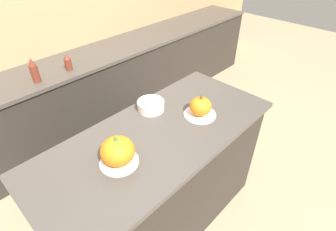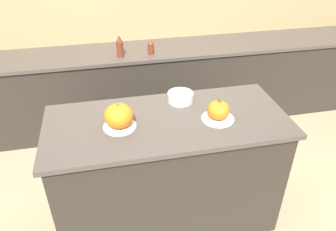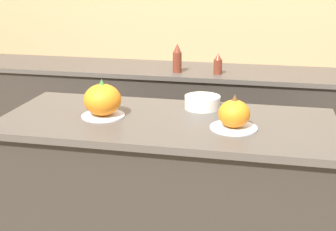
{
  "view_description": "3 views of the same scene",
  "coord_description": "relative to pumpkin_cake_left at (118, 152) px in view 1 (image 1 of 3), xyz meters",
  "views": [
    {
      "loc": [
        -0.87,
        -0.92,
        2.04
      ],
      "look_at": [
        0.07,
        -0.02,
        1.06
      ],
      "focal_mm": 28.0,
      "sensor_mm": 36.0,
      "label": 1
    },
    {
      "loc": [
        -0.39,
        -1.82,
        2.18
      ],
      "look_at": [
        -0.0,
        -0.04,
        1.01
      ],
      "focal_mm": 35.0,
      "sensor_mm": 36.0,
      "label": 2
    },
    {
      "loc": [
        0.47,
        -2.16,
        1.68
      ],
      "look_at": [
        0.01,
        -0.01,
        0.97
      ],
      "focal_mm": 50.0,
      "sensor_mm": 36.0,
      "label": 3
    }
  ],
  "objects": [
    {
      "name": "ground_plane",
      "position": [
        0.33,
        0.02,
        -1.04
      ],
      "size": [
        12.0,
        12.0,
        0.0
      ],
      "primitive_type": "plane",
      "color": "tan"
    },
    {
      "name": "wall_back",
      "position": [
        0.33,
        1.81,
        0.21
      ],
      "size": [
        8.0,
        0.06,
        2.5
      ],
      "color": "tan",
      "rests_on": "ground_plane"
    },
    {
      "name": "kitchen_island",
      "position": [
        0.33,
        0.02,
        -0.56
      ],
      "size": [
        1.67,
        0.73,
        0.95
      ],
      "color": "#2D2823",
      "rests_on": "ground_plane"
    },
    {
      "name": "back_counter",
      "position": [
        0.33,
        1.48,
        -0.59
      ],
      "size": [
        6.0,
        0.6,
        0.9
      ],
      "color": "#2D2823",
      "rests_on": "ground_plane"
    },
    {
      "name": "pumpkin_cake_left",
      "position": [
        0.0,
        0.0,
        0.0
      ],
      "size": [
        0.22,
        0.22,
        0.2
      ],
      "color": "silver",
      "rests_on": "kitchen_island"
    },
    {
      "name": "pumpkin_cake_right",
      "position": [
        0.66,
        -0.05,
        -0.02
      ],
      "size": [
        0.22,
        0.22,
        0.17
      ],
      "color": "silver",
      "rests_on": "kitchen_island"
    },
    {
      "name": "bottle_tall",
      "position": [
        0.12,
        1.34,
        -0.03
      ],
      "size": [
        0.07,
        0.07,
        0.22
      ],
      "color": "maroon",
      "rests_on": "back_counter"
    },
    {
      "name": "bottle_short",
      "position": [
        0.43,
        1.34,
        -0.06
      ],
      "size": [
        0.06,
        0.06,
        0.16
      ],
      "color": "maroon",
      "rests_on": "back_counter"
    },
    {
      "name": "mixing_bowl",
      "position": [
        0.47,
        0.25,
        -0.05
      ],
      "size": [
        0.19,
        0.19,
        0.07
      ],
      "color": "beige",
      "rests_on": "kitchen_island"
    }
  ]
}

